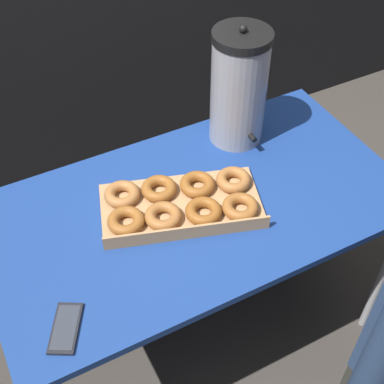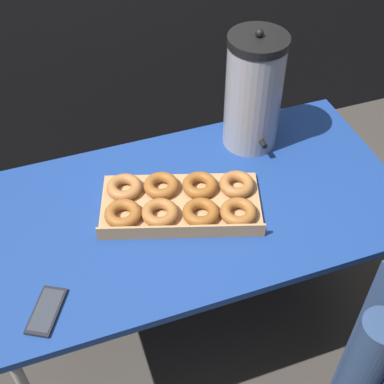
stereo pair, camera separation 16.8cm
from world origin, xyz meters
TOP-DOWN VIEW (x-y plane):
  - ground_plane at (0.00, 0.00)m, footprint 12.00×12.00m
  - folding_table at (0.00, 0.00)m, footprint 1.36×0.73m
  - donut_box at (-0.05, 0.00)m, footprint 0.57×0.41m
  - coffee_urn at (0.29, 0.24)m, footprint 0.20×0.22m
  - cell_phone at (-0.52, -0.24)m, footprint 0.13×0.17m

SIDE VIEW (x-z plane):
  - ground_plane at x=0.00m, z-range 0.00..0.00m
  - folding_table at x=0.00m, z-range 0.33..1.08m
  - cell_phone at x=-0.52m, z-range 0.75..0.76m
  - donut_box at x=-0.05m, z-range 0.75..0.80m
  - coffee_urn at x=0.29m, z-range 0.74..1.18m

